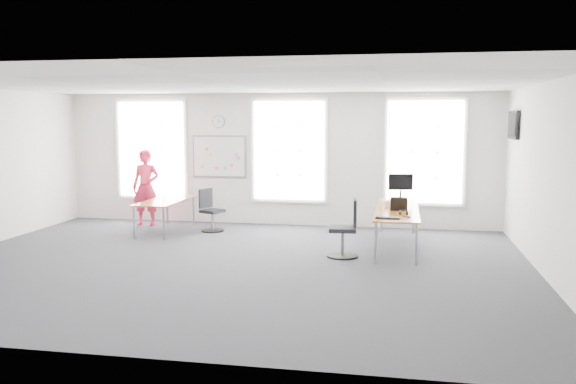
% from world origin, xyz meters
% --- Properties ---
extents(floor, '(10.00, 10.00, 0.00)m').
position_xyz_m(floor, '(0.00, 0.00, 0.00)').
color(floor, '#2A2A2F').
rests_on(floor, ground).
extents(ceiling, '(10.00, 10.00, 0.00)m').
position_xyz_m(ceiling, '(0.00, 0.00, 3.00)').
color(ceiling, white).
rests_on(ceiling, ground).
extents(wall_back, '(10.00, 0.00, 10.00)m').
position_xyz_m(wall_back, '(0.00, 4.00, 1.50)').
color(wall_back, silver).
rests_on(wall_back, ground).
extents(wall_front, '(10.00, 0.00, 10.00)m').
position_xyz_m(wall_front, '(0.00, -4.00, 1.50)').
color(wall_front, silver).
rests_on(wall_front, ground).
extents(wall_right, '(0.00, 10.00, 10.00)m').
position_xyz_m(wall_right, '(5.00, 0.00, 1.50)').
color(wall_right, silver).
rests_on(wall_right, ground).
extents(window_left, '(1.60, 0.06, 2.20)m').
position_xyz_m(window_left, '(-3.00, 3.97, 1.70)').
color(window_left, silver).
rests_on(window_left, wall_back).
extents(window_mid, '(1.60, 0.06, 2.20)m').
position_xyz_m(window_mid, '(0.30, 3.97, 1.70)').
color(window_mid, silver).
rests_on(window_mid, wall_back).
extents(window_right, '(1.60, 0.06, 2.20)m').
position_xyz_m(window_right, '(3.30, 3.97, 1.70)').
color(window_right, silver).
rests_on(window_right, wall_back).
extents(desk_right, '(0.79, 2.97, 0.72)m').
position_xyz_m(desk_right, '(2.75, 2.02, 0.68)').
color(desk_right, '#BA7934').
rests_on(desk_right, ground).
extents(desk_left, '(0.76, 1.89, 0.69)m').
position_xyz_m(desk_left, '(-2.16, 2.65, 0.63)').
color(desk_left, '#BA7934').
rests_on(desk_left, ground).
extents(chair_right, '(0.55, 0.55, 1.04)m').
position_xyz_m(chair_right, '(1.88, 0.94, 0.45)').
color(chair_right, black).
rests_on(chair_right, ground).
extents(chair_left, '(0.55, 0.55, 0.92)m').
position_xyz_m(chair_left, '(-1.23, 2.89, 0.40)').
color(chair_left, black).
rests_on(chair_left, ground).
extents(person, '(0.64, 0.43, 1.73)m').
position_xyz_m(person, '(-2.89, 3.33, 0.87)').
color(person, '#DC2647').
rests_on(person, ground).
extents(whiteboard, '(1.20, 0.03, 0.90)m').
position_xyz_m(whiteboard, '(-1.35, 3.97, 1.55)').
color(whiteboard, silver).
rests_on(whiteboard, wall_back).
extents(wall_clock, '(0.30, 0.04, 0.30)m').
position_xyz_m(wall_clock, '(-1.35, 3.97, 2.35)').
color(wall_clock, gray).
rests_on(wall_clock, wall_back).
extents(tv, '(0.06, 0.90, 0.55)m').
position_xyz_m(tv, '(4.95, 3.00, 2.30)').
color(tv, black).
rests_on(tv, wall_right).
extents(keyboard, '(0.44, 0.22, 0.02)m').
position_xyz_m(keyboard, '(2.61, 0.84, 0.73)').
color(keyboard, black).
rests_on(keyboard, desk_right).
extents(mouse, '(0.08, 0.12, 0.04)m').
position_xyz_m(mouse, '(2.95, 1.00, 0.74)').
color(mouse, black).
rests_on(mouse, desk_right).
extents(lens_cap, '(0.07, 0.07, 0.01)m').
position_xyz_m(lens_cap, '(2.88, 1.14, 0.73)').
color(lens_cap, black).
rests_on(lens_cap, desk_right).
extents(headphones, '(0.16, 0.08, 0.09)m').
position_xyz_m(headphones, '(2.86, 1.34, 0.77)').
color(headphones, black).
rests_on(headphones, desk_right).
extents(laptop_sleeve, '(0.31, 0.17, 0.26)m').
position_xyz_m(laptop_sleeve, '(2.78, 1.77, 0.85)').
color(laptop_sleeve, black).
rests_on(laptop_sleeve, desk_right).
extents(paper_stack, '(0.39, 0.33, 0.12)m').
position_xyz_m(paper_stack, '(2.70, 2.27, 0.78)').
color(paper_stack, beige).
rests_on(paper_stack, desk_right).
extents(monitor, '(0.50, 0.21, 0.56)m').
position_xyz_m(monitor, '(2.80, 3.20, 1.06)').
color(monitor, black).
rests_on(monitor, desk_right).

